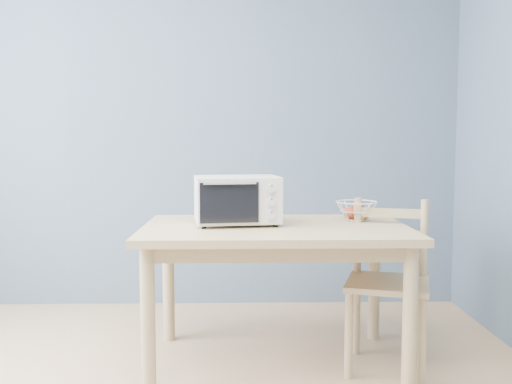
{
  "coord_description": "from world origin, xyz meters",
  "views": [
    {
      "loc": [
        0.45,
        -1.89,
        1.2
      ],
      "look_at": [
        0.51,
        1.09,
        0.93
      ],
      "focal_mm": 40.0,
      "sensor_mm": 36.0,
      "label": 1
    }
  ],
  "objects_px": {
    "toaster_oven": "(234,199)",
    "dining_chair": "(388,286)",
    "dining_table": "(275,244)",
    "fruit_basket": "(356,210)"
  },
  "relations": [
    {
      "from": "toaster_oven",
      "to": "dining_chair",
      "type": "relative_size",
      "value": 0.54
    },
    {
      "from": "dining_table",
      "to": "fruit_basket",
      "type": "relative_size",
      "value": 4.73
    },
    {
      "from": "fruit_basket",
      "to": "dining_table",
      "type": "bearing_deg",
      "value": -158.08
    },
    {
      "from": "dining_table",
      "to": "fruit_basket",
      "type": "distance_m",
      "value": 0.53
    },
    {
      "from": "toaster_oven",
      "to": "dining_chair",
      "type": "xyz_separation_m",
      "value": [
        0.81,
        -0.09,
        -0.45
      ]
    },
    {
      "from": "toaster_oven",
      "to": "fruit_basket",
      "type": "relative_size",
      "value": 1.62
    },
    {
      "from": "toaster_oven",
      "to": "dining_chair",
      "type": "bearing_deg",
      "value": -14.31
    },
    {
      "from": "dining_table",
      "to": "fruit_basket",
      "type": "xyz_separation_m",
      "value": [
        0.47,
        0.19,
        0.16
      ]
    },
    {
      "from": "dining_table",
      "to": "dining_chair",
      "type": "xyz_separation_m",
      "value": [
        0.59,
        -0.06,
        -0.21
      ]
    },
    {
      "from": "dining_table",
      "to": "dining_chair",
      "type": "distance_m",
      "value": 0.63
    }
  ]
}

